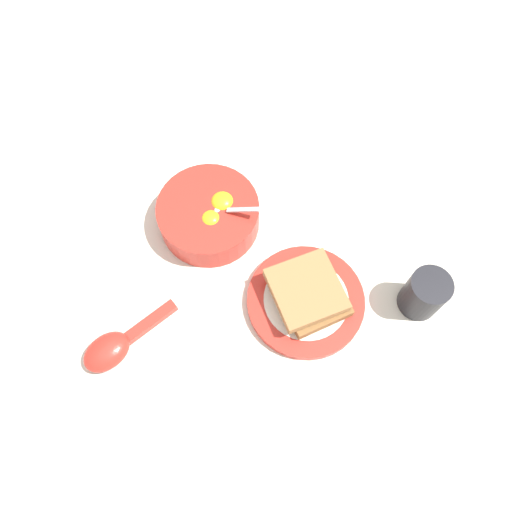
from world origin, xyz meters
name	(u,v)px	position (x,y,z in m)	size (l,w,h in m)	color
ground_plane	(265,291)	(0.00, 0.00, 0.00)	(3.00, 3.00, 0.00)	silver
egg_bowl	(209,215)	(-0.06, -0.14, 0.03)	(0.16, 0.16, 0.08)	red
toast_plate	(306,301)	(-0.02, 0.06, 0.01)	(0.18, 0.18, 0.02)	red
toast_sandwich	(309,293)	(-0.02, 0.06, 0.04)	(0.14, 0.14, 0.04)	brown
soup_spoon	(114,347)	(0.19, -0.14, 0.01)	(0.16, 0.08, 0.03)	red
drinking_cup	(425,293)	(-0.11, 0.21, 0.04)	(0.06, 0.06, 0.08)	black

